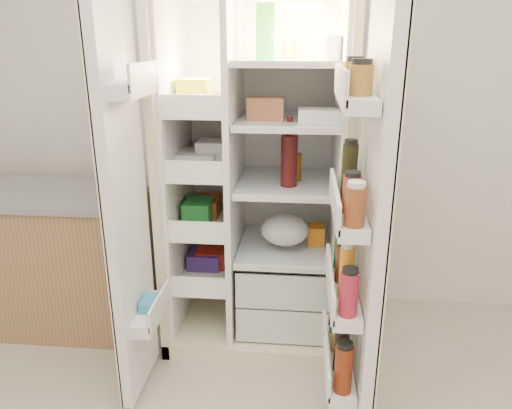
# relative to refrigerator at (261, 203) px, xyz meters

# --- Properties ---
(wall_back) EXTENTS (4.00, 0.02, 2.70)m
(wall_back) POSITION_rel_refrigerator_xyz_m (0.15, 0.35, 0.61)
(wall_back) COLOR silver
(wall_back) RESTS_ON floor
(refrigerator) EXTENTS (0.92, 0.70, 1.80)m
(refrigerator) POSITION_rel_refrigerator_xyz_m (0.00, 0.00, 0.00)
(refrigerator) COLOR beige
(refrigerator) RESTS_ON floor
(freezer_door) EXTENTS (0.15, 0.40, 1.72)m
(freezer_door) POSITION_rel_refrigerator_xyz_m (-0.52, -0.60, 0.15)
(freezer_door) COLOR white
(freezer_door) RESTS_ON floor
(fridge_door) EXTENTS (0.17, 0.58, 1.72)m
(fridge_door) POSITION_rel_refrigerator_xyz_m (0.46, -0.69, 0.13)
(fridge_door) COLOR white
(fridge_door) RESTS_ON floor
(kitchen_counter) EXTENTS (1.10, 0.59, 0.80)m
(kitchen_counter) POSITION_rel_refrigerator_xyz_m (-1.19, -0.07, -0.34)
(kitchen_counter) COLOR #9B794D
(kitchen_counter) RESTS_ON floor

